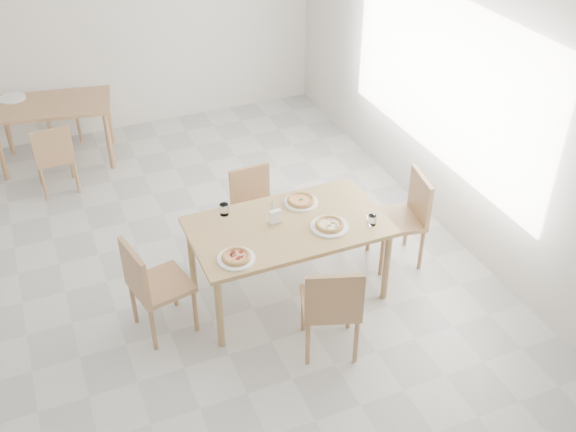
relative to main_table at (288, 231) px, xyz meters
name	(u,v)px	position (x,y,z in m)	size (l,w,h in m)	color
room	(443,79)	(1.86, 0.65, 0.82)	(7.28, 7.00, 7.00)	beige
main_table	(288,231)	(0.00, 0.00, 0.00)	(1.67, 0.95, 0.75)	tan
chair_south	(332,304)	(0.02, -0.82, -0.15)	(0.57, 0.57, 0.91)	tan
chair_north	(254,203)	(-0.01, 0.81, -0.20)	(0.42, 0.42, 0.82)	tan
chair_west	(151,283)	(-1.21, -0.02, -0.15)	(0.53, 0.53, 0.90)	tan
chair_east	(406,213)	(1.21, 0.03, -0.15)	(0.52, 0.52, 0.91)	tan
plate_margherita	(301,202)	(0.23, 0.26, 0.08)	(0.30, 0.30, 0.02)	white
plate_mushroom	(329,227)	(0.31, -0.17, 0.08)	(0.32, 0.32, 0.02)	white
plate_pepperoni	(236,259)	(-0.56, -0.28, 0.08)	(0.30, 0.30, 0.02)	white
pizza_margherita	(301,200)	(0.23, 0.26, 0.10)	(0.27, 0.27, 0.03)	tan
pizza_mushroom	(330,224)	(0.31, -0.17, 0.10)	(0.32, 0.32, 0.03)	tan
pizza_pepperoni	(236,257)	(-0.56, -0.28, 0.10)	(0.30, 0.30, 0.03)	tan
tumbler_a	(372,220)	(0.66, -0.27, 0.12)	(0.07, 0.07, 0.09)	white
tumbler_b	(224,209)	(-0.45, 0.36, 0.12)	(0.08, 0.08, 0.10)	white
napkin_holder	(275,217)	(-0.09, 0.06, 0.13)	(0.12, 0.06, 0.13)	silver
fork_a	(368,221)	(0.65, -0.22, 0.08)	(0.01, 0.17, 0.01)	silver
fork_b	(272,208)	(-0.03, 0.28, 0.08)	(0.02, 0.19, 0.01)	silver
second_table	(52,111)	(-1.57, 3.25, -0.02)	(1.44, 0.98, 0.75)	tan
chair_back_s	(54,154)	(-1.67, 2.53, -0.20)	(0.42, 0.42, 0.82)	tan
chair_back_n	(64,97)	(-1.38, 3.95, -0.19)	(0.53, 0.53, 0.85)	tan
plate_empty	(12,98)	(-1.96, 3.54, 0.08)	(0.30, 0.30, 0.02)	white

